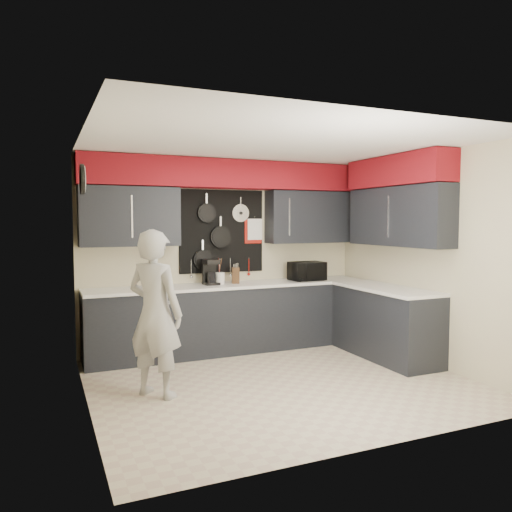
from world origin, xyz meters
name	(u,v)px	position (x,y,z in m)	size (l,w,h in m)	color
ground	(279,382)	(0.00, 0.00, 0.00)	(4.00, 4.00, 0.00)	beige
back_wall_assembly	(229,203)	(0.01, 1.60, 2.01)	(4.00, 0.36, 2.60)	beige
right_wall_assembly	(402,207)	(1.85, 0.26, 1.94)	(0.36, 3.50, 2.60)	beige
left_wall_assembly	(86,268)	(-1.99, 0.02, 1.33)	(0.05, 3.50, 2.60)	beige
base_cabinets	(275,319)	(0.49, 1.13, 0.46)	(3.95, 2.20, 0.92)	black
microwave	(307,271)	(1.12, 1.39, 1.05)	(0.48, 0.33, 0.27)	black
knife_block	(236,276)	(0.05, 1.46, 1.03)	(0.10, 0.10, 0.22)	#352211
utensil_crock	(220,278)	(-0.17, 1.47, 1.00)	(0.12, 0.12, 0.16)	silver
coffee_maker	(210,271)	(-0.30, 1.49, 1.09)	(0.19, 0.23, 0.34)	black
person	(155,313)	(-1.34, 0.10, 0.84)	(0.62, 0.40, 1.69)	#A4A4A2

